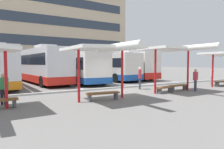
% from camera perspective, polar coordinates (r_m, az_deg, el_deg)
% --- Properties ---
extents(ground_plane, '(160.00, 160.00, 0.00)m').
position_cam_1_polar(ground_plane, '(15.32, 1.44, -4.52)').
color(ground_plane, slate).
extents(terminal_building, '(41.12, 15.31, 23.50)m').
position_cam_1_polar(terminal_building, '(49.55, -22.13, 12.63)').
color(terminal_building, '#C6B293').
rests_on(terminal_building, ground).
extents(coach_bus_1, '(3.45, 11.17, 3.82)m').
position_cam_1_polar(coach_bus_1, '(22.02, -19.44, 2.35)').
color(coach_bus_1, silver).
rests_on(coach_bus_1, ground).
extents(coach_bus_2, '(3.30, 11.36, 3.48)m').
position_cam_1_polar(coach_bus_2, '(22.30, -9.55, 2.06)').
color(coach_bus_2, silver).
rests_on(coach_bus_2, ground).
extents(coach_bus_3, '(3.69, 12.18, 3.51)m').
position_cam_1_polar(coach_bus_3, '(25.43, -2.83, 2.26)').
color(coach_bus_3, silver).
rests_on(coach_bus_3, ground).
extents(coach_bus_4, '(2.56, 12.47, 3.70)m').
position_cam_1_polar(coach_bus_4, '(27.71, 2.78, 2.51)').
color(coach_bus_4, silver).
rests_on(coach_bus_4, ground).
extents(lane_stripe_1, '(0.16, 14.00, 0.01)m').
position_cam_1_polar(lane_stripe_1, '(21.61, -24.52, -2.54)').
color(lane_stripe_1, white).
rests_on(lane_stripe_1, ground).
extents(lane_stripe_2, '(0.16, 14.00, 0.01)m').
position_cam_1_polar(lane_stripe_2, '(22.39, -14.91, -2.17)').
color(lane_stripe_2, white).
rests_on(lane_stripe_2, ground).
extents(lane_stripe_3, '(0.16, 14.00, 0.01)m').
position_cam_1_polar(lane_stripe_3, '(23.74, -6.18, -1.78)').
color(lane_stripe_3, white).
rests_on(lane_stripe_3, ground).
extents(lane_stripe_4, '(0.16, 14.00, 0.01)m').
position_cam_1_polar(lane_stripe_4, '(25.58, 1.46, -1.40)').
color(lane_stripe_4, white).
rests_on(lane_stripe_4, ground).
extents(lane_stripe_5, '(0.16, 14.00, 0.01)m').
position_cam_1_polar(lane_stripe_5, '(27.82, 7.97, -1.06)').
color(lane_stripe_5, white).
rests_on(lane_stripe_5, ground).
extents(waiting_shelter_1, '(3.77, 5.10, 3.04)m').
position_cam_1_polar(waiting_shelter_1, '(11.01, -2.20, 7.17)').
color(waiting_shelter_1, red).
rests_on(waiting_shelter_1, ground).
extents(bench_2, '(1.93, 0.61, 0.45)m').
position_cam_1_polar(bench_2, '(11.25, -2.56, -5.57)').
color(bench_2, brown).
rests_on(bench_2, ground).
extents(waiting_shelter_2, '(4.37, 4.79, 3.25)m').
position_cam_1_polar(waiting_shelter_2, '(14.90, 17.67, 6.75)').
color(waiting_shelter_2, red).
rests_on(waiting_shelter_2, ground).
extents(bench_3, '(1.55, 0.57, 0.45)m').
position_cam_1_polar(bench_3, '(14.39, 14.78, -3.80)').
color(bench_3, brown).
rests_on(bench_3, ground).
extents(bench_4, '(1.80, 0.49, 0.45)m').
position_cam_1_polar(bench_4, '(15.95, 18.38, -3.15)').
color(bench_4, brown).
rests_on(bench_4, ground).
extents(bench_5, '(1.63, 0.52, 0.45)m').
position_cam_1_polar(bench_5, '(20.75, 28.63, -1.96)').
color(bench_5, brown).
rests_on(bench_5, ground).
extents(platform_kerb, '(44.00, 0.24, 0.12)m').
position_cam_1_polar(platform_kerb, '(16.19, -0.58, -3.89)').
color(platform_kerb, '#ADADA8').
rests_on(platform_kerb, ground).
extents(waiting_passenger_0, '(0.47, 0.28, 1.55)m').
position_cam_1_polar(waiting_passenger_0, '(11.35, -28.43, -3.15)').
color(waiting_passenger_0, black).
rests_on(waiting_passenger_0, ground).
extents(waiting_passenger_1, '(0.52, 0.47, 1.68)m').
position_cam_1_polar(waiting_passenger_1, '(21.42, 26.52, -0.05)').
color(waiting_passenger_1, '#33384C').
rests_on(waiting_passenger_1, ground).
extents(waiting_passenger_2, '(0.47, 0.54, 1.75)m').
position_cam_1_polar(waiting_passenger_2, '(16.06, 7.89, -0.51)').
color(waiting_passenger_2, '#33384C').
rests_on(waiting_passenger_2, ground).
extents(waiting_passenger_3, '(0.52, 0.36, 1.65)m').
position_cam_1_polar(waiting_passenger_3, '(16.01, 22.58, -1.01)').
color(waiting_passenger_3, '#33384C').
rests_on(waiting_passenger_3, ground).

